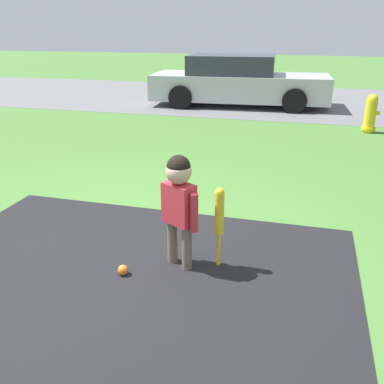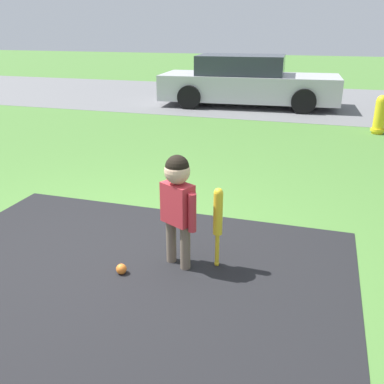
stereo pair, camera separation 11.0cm
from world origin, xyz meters
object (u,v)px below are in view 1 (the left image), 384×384
child (179,196)px  fire_hydrant (371,114)px  baseball_bat (219,216)px  parked_car (238,82)px  sports_ball (123,270)px

child → fire_hydrant: size_ratio=1.34×
baseball_bat → child: bearing=-165.6°
baseball_bat → fire_hydrant: fire_hydrant is taller
baseball_bat → parked_car: 8.11m
baseball_bat → fire_hydrant: size_ratio=0.97×
fire_hydrant → parked_car: 3.82m
baseball_bat → sports_ball: bearing=-153.5°
child → parked_car: size_ratio=0.22×
baseball_bat → parked_car: bearing=98.6°
baseball_bat → fire_hydrant: 5.93m
child → sports_ball: child is taller
child → fire_hydrant: (2.09, 5.74, -0.28)m
child → sports_ball: (-0.40, -0.28, -0.59)m
child → parked_car: 8.15m
child → fire_hydrant: 6.12m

